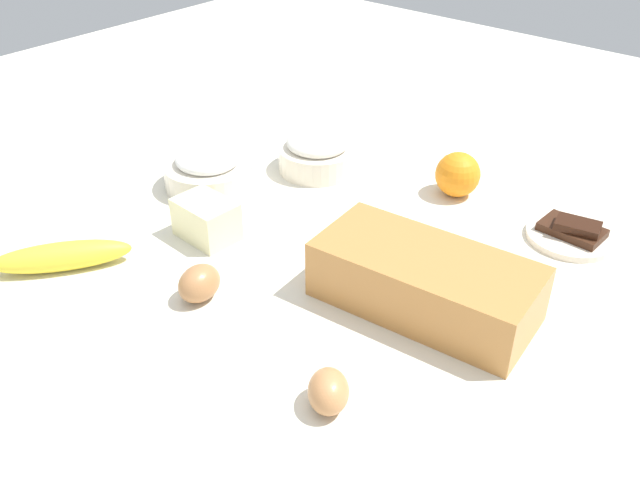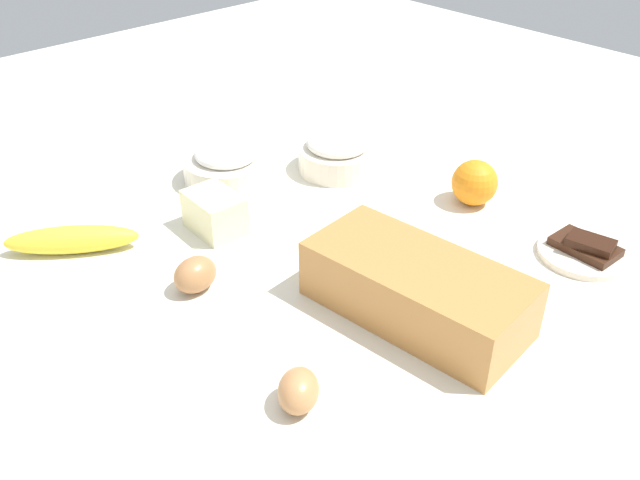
% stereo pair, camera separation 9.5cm
% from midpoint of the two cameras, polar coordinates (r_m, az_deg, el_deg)
% --- Properties ---
extents(ground_plane, '(2.40, 2.40, 0.02)m').
position_cam_midpoint_polar(ground_plane, '(0.98, -2.78, -2.54)').
color(ground_plane, silver).
extents(loaf_pan, '(0.29, 0.16, 0.08)m').
position_cam_midpoint_polar(loaf_pan, '(0.87, 5.63, -3.48)').
color(loaf_pan, '#B77A3D').
rests_on(loaf_pan, ground_plane).
extents(flour_bowl, '(0.14, 0.14, 0.07)m').
position_cam_midpoint_polar(flour_bowl, '(1.20, -2.46, 7.21)').
color(flour_bowl, silver).
rests_on(flour_bowl, ground_plane).
extents(sugar_bowl, '(0.15, 0.15, 0.07)m').
position_cam_midpoint_polar(sugar_bowl, '(1.17, -11.53, 5.70)').
color(sugar_bowl, silver).
rests_on(sugar_bowl, ground_plane).
extents(banana, '(0.15, 0.18, 0.04)m').
position_cam_midpoint_polar(banana, '(1.03, -23.12, -1.35)').
color(banana, yellow).
rests_on(banana, ground_plane).
extents(orange_fruit, '(0.07, 0.07, 0.07)m').
position_cam_midpoint_polar(orange_fruit, '(1.14, 9.00, 5.32)').
color(orange_fruit, orange).
rests_on(orange_fruit, ground_plane).
extents(butter_block, '(0.09, 0.07, 0.06)m').
position_cam_midpoint_polar(butter_block, '(1.04, -12.00, 1.60)').
color(butter_block, '#F4EDB2').
rests_on(butter_block, ground_plane).
extents(egg_near_butter, '(0.05, 0.07, 0.05)m').
position_cam_midpoint_polar(egg_near_butter, '(0.92, -12.92, -3.62)').
color(egg_near_butter, '#AD7547').
rests_on(egg_near_butter, ground_plane).
extents(egg_beside_bowl, '(0.07, 0.07, 0.04)m').
position_cam_midpoint_polar(egg_beside_bowl, '(0.75, -3.00, -12.55)').
color(egg_beside_bowl, '#BD804D').
rests_on(egg_beside_bowl, ground_plane).
extents(chocolate_plate, '(0.13, 0.13, 0.03)m').
position_cam_midpoint_polar(chocolate_plate, '(1.07, 17.78, 0.44)').
color(chocolate_plate, silver).
rests_on(chocolate_plate, ground_plane).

